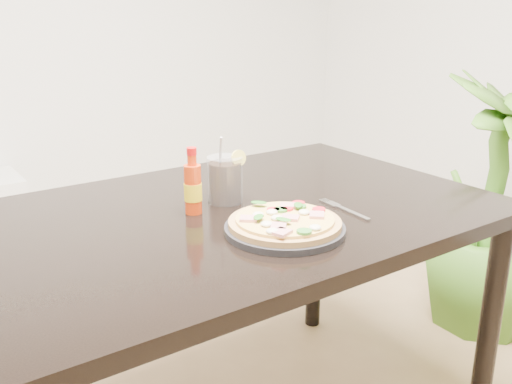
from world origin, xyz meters
TOP-DOWN VIEW (x-y plane):
  - dining_table at (0.09, 0.46)m, footprint 1.40×0.90m
  - plate at (0.11, 0.25)m, footprint 0.29×0.29m
  - pizza at (0.11, 0.25)m, footprint 0.27×0.27m
  - hot_sauce_bottle at (-0.00, 0.49)m, footprint 0.05×0.05m
  - cola_cup at (0.11, 0.52)m, footprint 0.10×0.10m
  - fork at (0.33, 0.29)m, footprint 0.03×0.19m
  - houseplant at (1.33, 0.47)m, footprint 0.77×0.77m
  - plant_pot at (1.33, 0.47)m, footprint 0.28×0.28m

SIDE VIEW (x-z plane):
  - plant_pot at x=1.33m, z-range 0.00..0.22m
  - houseplant at x=1.33m, z-range 0.00..1.02m
  - dining_table at x=0.09m, z-range 0.29..1.04m
  - fork at x=0.33m, z-range 0.75..0.76m
  - plate at x=0.11m, z-range 0.75..0.77m
  - pizza at x=0.11m, z-range 0.76..0.79m
  - cola_cup at x=0.11m, z-range 0.72..0.90m
  - hot_sauce_bottle at x=0.00m, z-range 0.73..0.91m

